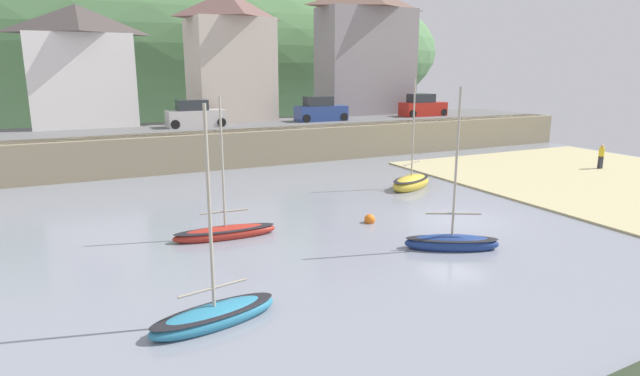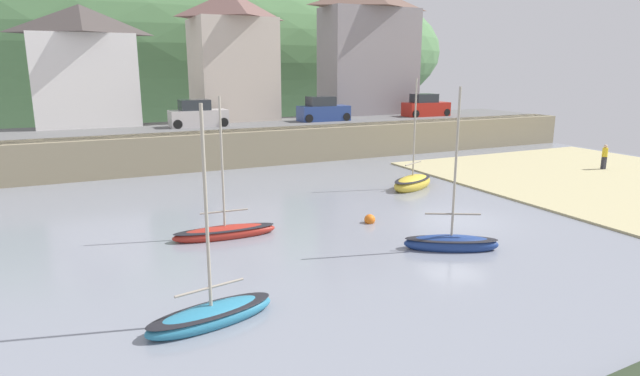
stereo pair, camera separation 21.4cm
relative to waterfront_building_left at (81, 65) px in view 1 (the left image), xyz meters
name	(u,v)px [view 1 (the left image)]	position (x,y,z in m)	size (l,w,h in m)	color
quay_seawall	(298,141)	(13.76, -7.70, -5.42)	(48.00, 9.40, 2.40)	gray
hillside_backdrop	(170,50)	(11.76, 30.00, 2.06)	(80.00, 44.00, 25.25)	#53804D
waterfront_building_left	(81,65)	(0.00, 0.00, 0.00)	(7.23, 5.67, 8.60)	white
waterfront_building_centre	(230,55)	(11.11, 0.00, 0.78)	(6.46, 6.13, 10.14)	beige
waterfront_building_right	(366,50)	(23.95, 0.00, 1.36)	(8.88, 4.50, 11.30)	gray
church_with_spire	(336,24)	(22.87, 4.00, 3.94)	(3.00, 3.00, 16.14)	gray
sailboat_tall_mast	(225,232)	(3.96, -23.13, -6.54)	(4.16, 1.21, 5.69)	#A8291F
sailboat_far_left	(411,182)	(15.76, -19.08, -6.46)	(3.61, 2.74, 6.26)	gold
sailboat_white_hull	(215,314)	(1.75, -29.97, -6.53)	(3.72, 1.79, 5.90)	teal
sailboat_blue_trim	(452,242)	(11.19, -28.07, -6.50)	(3.54, 2.48, 6.11)	navy
parked_car_near_slipway	(195,116)	(7.08, -4.50, -3.57)	(4.12, 1.82, 1.95)	#BEB8B7
parked_car_by_wall	(320,111)	(17.16, -4.50, -3.57)	(4.12, 1.82, 1.95)	navy
parked_car_end_of_row	(423,107)	(27.21, -4.50, -3.57)	(4.15, 1.82, 1.95)	#B22318
person_on_slipway	(601,155)	(30.09, -20.13, -5.79)	(0.34, 0.34, 1.62)	#282833
mooring_buoy	(370,219)	(10.18, -23.87, -6.63)	(0.48, 0.48, 0.48)	orange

